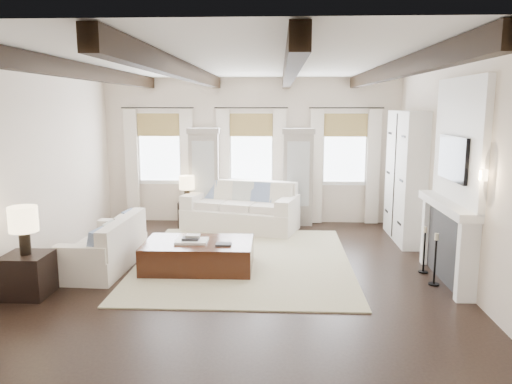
{
  "coord_description": "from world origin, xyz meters",
  "views": [
    {
      "loc": [
        0.61,
        -7.3,
        2.6
      ],
      "look_at": [
        0.22,
        1.04,
        1.15
      ],
      "focal_mm": 35.0,
      "sensor_mm": 36.0,
      "label": 1
    }
  ],
  "objects_px": {
    "sofa_left": "(107,248)",
    "ottoman": "(199,255)",
    "side_table_front": "(28,275)",
    "sofa_back": "(242,210)",
    "side_table_back": "(188,214)"
  },
  "relations": [
    {
      "from": "side_table_front",
      "to": "side_table_back",
      "type": "bearing_deg",
      "value": 70.03
    },
    {
      "from": "sofa_back",
      "to": "side_table_front",
      "type": "distance_m",
      "value": 4.74
    },
    {
      "from": "sofa_left",
      "to": "ottoman",
      "type": "height_order",
      "value": "sofa_left"
    },
    {
      "from": "sofa_back",
      "to": "ottoman",
      "type": "height_order",
      "value": "sofa_back"
    },
    {
      "from": "sofa_back",
      "to": "ottoman",
      "type": "xyz_separation_m",
      "value": [
        -0.49,
        -2.69,
        -0.18
      ]
    },
    {
      "from": "sofa_left",
      "to": "side_table_front",
      "type": "distance_m",
      "value": 1.43
    },
    {
      "from": "sofa_back",
      "to": "side_table_front",
      "type": "bearing_deg",
      "value": -124.23
    },
    {
      "from": "sofa_back",
      "to": "side_table_back",
      "type": "xyz_separation_m",
      "value": [
        -1.19,
        0.15,
        -0.13
      ]
    },
    {
      "from": "sofa_back",
      "to": "side_table_back",
      "type": "height_order",
      "value": "sofa_back"
    },
    {
      "from": "side_table_back",
      "to": "sofa_back",
      "type": "bearing_deg",
      "value": -7.3
    },
    {
      "from": "sofa_left",
      "to": "side_table_back",
      "type": "height_order",
      "value": "sofa_left"
    },
    {
      "from": "sofa_back",
      "to": "side_table_front",
      "type": "xyz_separation_m",
      "value": [
        -2.67,
        -3.92,
        -0.11
      ]
    },
    {
      "from": "side_table_front",
      "to": "sofa_back",
      "type": "bearing_deg",
      "value": 55.77
    },
    {
      "from": "ottoman",
      "to": "sofa_left",
      "type": "bearing_deg",
      "value": 178.88
    },
    {
      "from": "sofa_back",
      "to": "side_table_front",
      "type": "relative_size",
      "value": 4.31
    }
  ]
}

